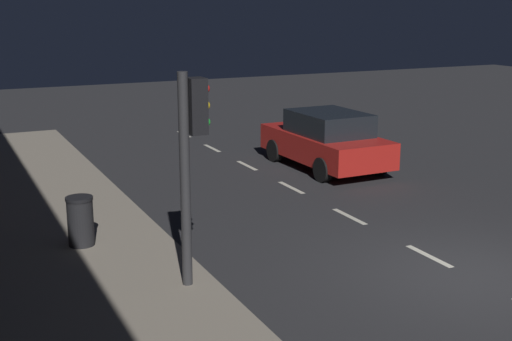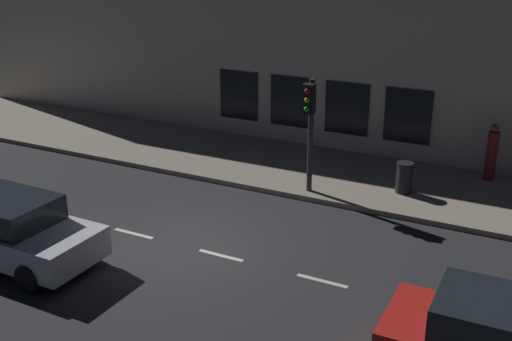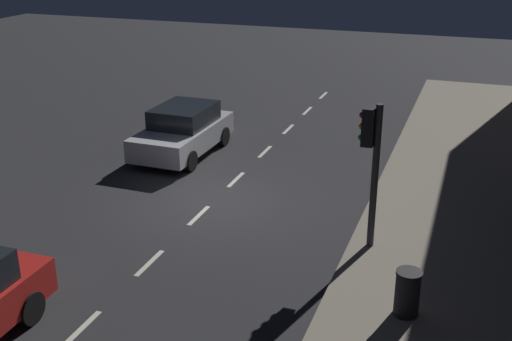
{
  "view_description": "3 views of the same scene",
  "coord_description": "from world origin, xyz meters",
  "px_view_note": "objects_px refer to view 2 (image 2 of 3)",
  "views": [
    {
      "loc": [
        7.81,
        8.05,
        4.44
      ],
      "look_at": [
        2.39,
        -3.24,
        1.35
      ],
      "focal_mm": 47.78,
      "sensor_mm": 36.0,
      "label": 1
    },
    {
      "loc": [
        -11.69,
        -7.99,
        7.2
      ],
      "look_at": [
        1.42,
        -1.21,
        1.74
      ],
      "focal_mm": 44.71,
      "sensor_mm": 36.0,
      "label": 2
    },
    {
      "loc": [
        6.39,
        -14.37,
        7.0
      ],
      "look_at": [
        2.1,
        -2.49,
        2.07
      ],
      "focal_mm": 44.48,
      "sensor_mm": 36.0,
      "label": 3
    }
  ],
  "objects_px": {
    "traffic_light": "(310,118)",
    "pedestrian_0": "(492,154)",
    "trash_bin": "(404,177)",
    "parked_car_0": "(14,230)"
  },
  "relations": [
    {
      "from": "parked_car_0",
      "to": "pedestrian_0",
      "type": "xyz_separation_m",
      "value": [
        10.25,
        -9.07,
        0.2
      ]
    },
    {
      "from": "pedestrian_0",
      "to": "traffic_light",
      "type": "bearing_deg",
      "value": -147.57
    },
    {
      "from": "parked_car_0",
      "to": "trash_bin",
      "type": "height_order",
      "value": "parked_car_0"
    },
    {
      "from": "pedestrian_0",
      "to": "trash_bin",
      "type": "bearing_deg",
      "value": -137.42
    },
    {
      "from": "traffic_light",
      "to": "pedestrian_0",
      "type": "height_order",
      "value": "traffic_light"
    },
    {
      "from": "pedestrian_0",
      "to": "trash_bin",
      "type": "relative_size",
      "value": 1.94
    },
    {
      "from": "parked_car_0",
      "to": "trash_bin",
      "type": "distance_m",
      "value": 10.66
    },
    {
      "from": "traffic_light",
      "to": "trash_bin",
      "type": "height_order",
      "value": "traffic_light"
    },
    {
      "from": "traffic_light",
      "to": "parked_car_0",
      "type": "xyz_separation_m",
      "value": [
        -6.78,
        4.51,
        -1.58
      ]
    },
    {
      "from": "pedestrian_0",
      "to": "trash_bin",
      "type": "xyz_separation_m",
      "value": [
        -2.24,
        2.05,
        -0.38
      ]
    }
  ]
}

